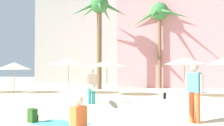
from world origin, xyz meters
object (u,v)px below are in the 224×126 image
object	(u,v)px
cafe_umbrella_3	(107,64)
person_near_right	(194,91)
cafe_umbrella_2	(68,61)
cafe_umbrella_5	(184,61)
palm_tree_left	(160,17)
palm_tree_far_left	(99,14)
backpack	(33,116)
person_mid_right	(91,85)
cafe_umbrella_7	(14,66)
person_far_right	(83,121)
beach_towel	(61,124)

from	to	relation	value
cafe_umbrella_3	person_near_right	xyz separation A→B (m)	(4.62, -8.75, -1.08)
cafe_umbrella_2	person_near_right	size ratio (longest dim) A/B	1.06
cafe_umbrella_2	cafe_umbrella_5	xyz separation A→B (m)	(7.78, -0.95, -0.05)
palm_tree_left	cafe_umbrella_3	xyz separation A→B (m)	(-3.26, -7.50, -4.39)
palm_tree_far_left	cafe_umbrella_5	world-z (taller)	palm_tree_far_left
backpack	person_mid_right	size ratio (longest dim) A/B	0.14
cafe_umbrella_2	palm_tree_far_left	bearing A→B (deg)	77.01
palm_tree_left	cafe_umbrella_5	distance (m)	8.96
cafe_umbrella_3	cafe_umbrella_7	world-z (taller)	cafe_umbrella_3
backpack	person_far_right	size ratio (longest dim) A/B	0.43
cafe_umbrella_2	backpack	bearing A→B (deg)	-75.68
backpack	person_mid_right	bearing A→B (deg)	25.98
palm_tree_far_left	palm_tree_left	size ratio (longest dim) A/B	1.05
cafe_umbrella_5	backpack	distance (m)	10.98
palm_tree_far_left	cafe_umbrella_5	bearing A→B (deg)	-39.90
beach_towel	person_mid_right	xyz separation A→B (m)	(-0.42, 4.82, 0.90)
person_far_right	person_near_right	distance (m)	3.71
person_mid_right	person_near_right	size ratio (longest dim) A/B	1.26
palm_tree_far_left	person_far_right	distance (m)	17.90
cafe_umbrella_2	cafe_umbrella_5	bearing A→B (deg)	-6.98
cafe_umbrella_5	palm_tree_far_left	bearing A→B (deg)	140.10
person_near_right	cafe_umbrella_7	bearing A→B (deg)	89.90
cafe_umbrella_3	palm_tree_left	bearing A→B (deg)	66.54
beach_towel	backpack	xyz separation A→B (m)	(-0.97, 0.11, 0.19)
person_near_right	palm_tree_far_left	bearing A→B (deg)	63.14
beach_towel	backpack	bearing A→B (deg)	173.59
beach_towel	person_far_right	distance (m)	1.62
cafe_umbrella_2	cafe_umbrella_7	world-z (taller)	cafe_umbrella_2
person_mid_right	backpack	bearing A→B (deg)	-34.65
cafe_umbrella_7	beach_towel	bearing A→B (deg)	-53.60
palm_tree_far_left	person_mid_right	size ratio (longest dim) A/B	2.64
palm_tree_far_left	cafe_umbrella_2	bearing A→B (deg)	-102.99
cafe_umbrella_2	person_mid_right	bearing A→B (deg)	-60.80
beach_towel	cafe_umbrella_2	bearing A→B (deg)	108.99
palm_tree_far_left	backpack	world-z (taller)	palm_tree_far_left
person_mid_right	cafe_umbrella_3	bearing A→B (deg)	155.49
cafe_umbrella_3	beach_towel	distance (m)	10.07
cafe_umbrella_3	cafe_umbrella_2	bearing A→B (deg)	165.71
cafe_umbrella_3	person_far_right	bearing A→B (deg)	-80.88
palm_tree_far_left	palm_tree_left	xyz separation A→B (m)	(5.09, 2.11, -0.05)
person_far_right	person_near_right	world-z (taller)	person_near_right
palm_tree_left	person_mid_right	bearing A→B (deg)	-103.23
palm_tree_left	person_far_right	size ratio (longest dim) A/B	7.90
cafe_umbrella_7	person_mid_right	size ratio (longest dim) A/B	0.81
cafe_umbrella_2	person_mid_right	world-z (taller)	cafe_umbrella_2
person_mid_right	person_near_right	bearing A→B (deg)	21.02
cafe_umbrella_2	person_near_right	distance (m)	12.18
cafe_umbrella_3	person_near_right	world-z (taller)	cafe_umbrella_3
cafe_umbrella_3	backpack	bearing A→B (deg)	-91.36
person_far_right	palm_tree_far_left	bearing A→B (deg)	127.66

